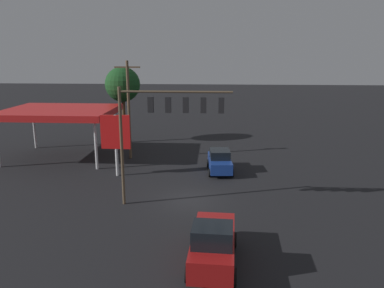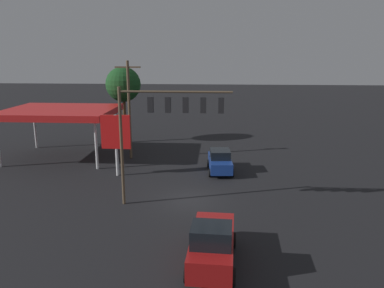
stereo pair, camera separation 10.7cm
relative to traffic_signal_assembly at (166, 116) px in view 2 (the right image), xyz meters
The scene contains 8 objects.
ground_plane 6.33m from the traffic_signal_assembly, 148.48° to the right, with size 200.00×200.00×0.00m, color black.
traffic_signal_assembly is the anchor object (origin of this frame).
utility_pole 12.35m from the traffic_signal_assembly, 65.76° to the right, with size 2.40×0.26×9.31m.
gas_station_canopy 16.21m from the traffic_signal_assembly, 43.50° to the right, with size 10.15×8.26×4.81m.
price_sign 8.12m from the traffic_signal_assembly, 49.96° to the right, with size 2.42×0.27×5.12m.
pickup_parked 9.29m from the traffic_signal_assembly, 113.58° to the left, with size 2.46×5.29×2.40m.
sedan_far 9.80m from the traffic_signal_assembly, 115.26° to the right, with size 2.32×4.52×1.93m.
street_tree 19.15m from the traffic_signal_assembly, 67.94° to the right, with size 3.86×3.86×8.54m.
Camera 2 is at (-1.81, 24.30, 9.95)m, focal length 35.00 mm.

